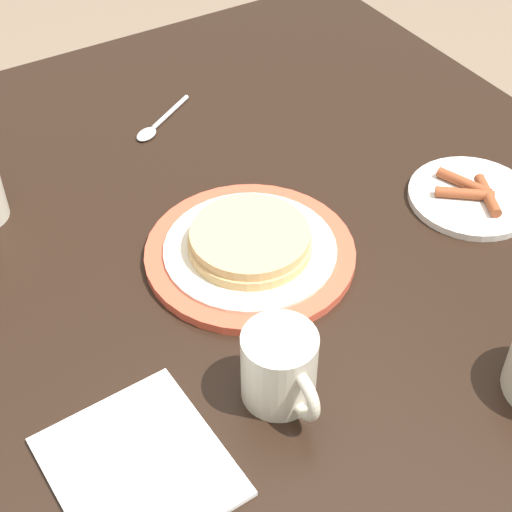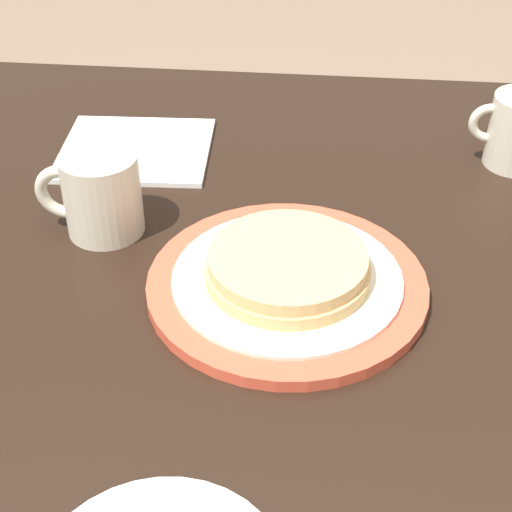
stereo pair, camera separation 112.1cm
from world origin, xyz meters
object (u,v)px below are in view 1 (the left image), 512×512
Objects in this scene: coffee_mug at (281,368)px; spoon at (156,125)px; pancake_plate at (250,248)px; side_plate_bacon at (471,196)px; napkin at (139,466)px.

coffee_mug reaches higher than spoon.
pancake_plate is 1.54× the size of side_plate_bacon.
spoon is (-0.31, 0.02, -0.01)m from pancake_plate.
coffee_mug is 0.17m from napkin.
pancake_plate is 2.12× the size of spoon.
side_plate_bacon reaches higher than napkin.
napkin is 0.57m from spoon.
pancake_plate reaches higher than spoon.
napkin is (0.14, -0.55, -0.00)m from side_plate_bacon.
napkin is at bearing -75.81° from side_plate_bacon.
side_plate_bacon is at bearing 37.48° from spoon.
side_plate_bacon is at bearing 79.44° from pancake_plate.
side_plate_bacon is (0.06, 0.31, -0.01)m from pancake_plate.
coffee_mug is 0.51m from spoon.
pancake_plate is 0.21m from coffee_mug.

